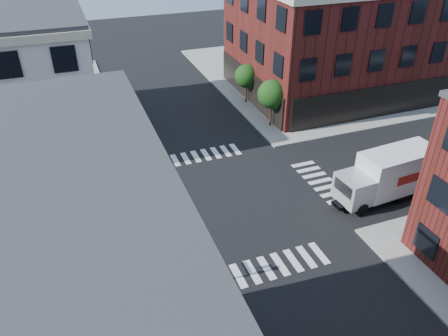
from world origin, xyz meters
TOP-DOWN VIEW (x-y plane):
  - ground at (0.00, 0.00)m, footprint 120.00×120.00m
  - sidewalk_ne at (21.00, 21.00)m, footprint 30.00×30.00m
  - building_ne at (20.50, 16.00)m, footprint 25.00×16.00m
  - tree_near at (7.56, 9.98)m, footprint 2.69×2.69m
  - tree_far at (7.56, 15.98)m, footprint 2.43×2.43m
  - signal_pole at (-6.72, -6.68)m, footprint 1.29×1.24m
  - box_truck at (10.36, -3.37)m, footprint 8.12×2.99m
  - traffic_cone at (-5.70, -4.37)m, footprint 0.50×0.50m

SIDE VIEW (x-z plane):
  - ground at x=0.00m, z-range 0.00..0.00m
  - sidewalk_ne at x=21.00m, z-range 0.00..0.15m
  - traffic_cone at x=-5.70m, z-range -0.01..0.73m
  - box_truck at x=10.36m, z-range 0.07..3.68m
  - signal_pole at x=-6.72m, z-range 0.56..5.16m
  - tree_far at x=7.56m, z-range 0.84..4.91m
  - tree_near at x=7.56m, z-range 0.91..5.41m
  - building_ne at x=20.50m, z-range 0.00..12.00m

